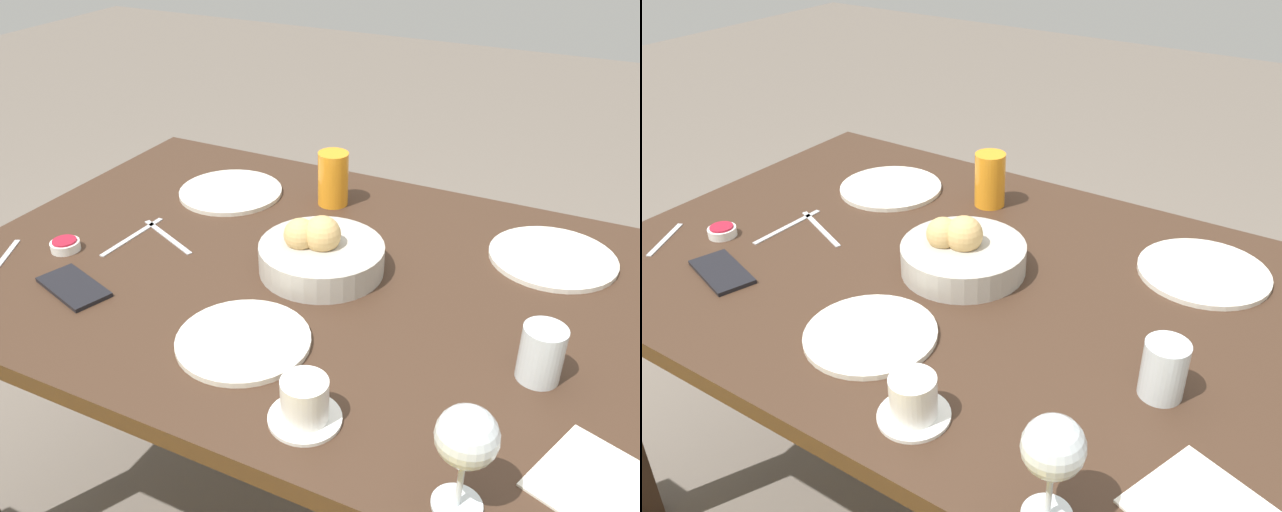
% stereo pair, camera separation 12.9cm
% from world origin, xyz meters
% --- Properties ---
extents(dining_table, '(1.40, 0.94, 0.73)m').
position_xyz_m(dining_table, '(0.00, 0.00, 0.64)').
color(dining_table, '#3D281C').
rests_on(dining_table, ground_plane).
extents(bread_basket, '(0.24, 0.24, 0.11)m').
position_xyz_m(bread_basket, '(0.00, -0.01, 0.76)').
color(bread_basket, '#B2ADA3').
rests_on(bread_basket, dining_table).
extents(plate_near_left, '(0.25, 0.25, 0.01)m').
position_xyz_m(plate_near_left, '(-0.39, -0.25, 0.73)').
color(plate_near_left, silver).
rests_on(plate_near_left, dining_table).
extents(plate_near_right, '(0.24, 0.24, 0.01)m').
position_xyz_m(plate_near_right, '(0.34, -0.22, 0.73)').
color(plate_near_right, silver).
rests_on(plate_near_right, dining_table).
extents(plate_far_center, '(0.22, 0.22, 0.01)m').
position_xyz_m(plate_far_center, '(0.01, 0.25, 0.73)').
color(plate_far_center, silver).
rests_on(plate_far_center, dining_table).
extents(juice_glass, '(0.07, 0.07, 0.12)m').
position_xyz_m(juice_glass, '(0.11, -0.28, 0.79)').
color(juice_glass, orange).
rests_on(juice_glass, dining_table).
extents(water_tumbler, '(0.07, 0.07, 0.09)m').
position_xyz_m(water_tumbler, '(-0.43, 0.12, 0.77)').
color(water_tumbler, silver).
rests_on(water_tumbler, dining_table).
extents(wine_glass, '(0.08, 0.08, 0.16)m').
position_xyz_m(wine_glass, '(-0.39, 0.41, 0.84)').
color(wine_glass, silver).
rests_on(wine_glass, dining_table).
extents(coffee_cup, '(0.11, 0.11, 0.07)m').
position_xyz_m(coffee_cup, '(-0.16, 0.36, 0.76)').
color(coffee_cup, white).
rests_on(coffee_cup, dining_table).
extents(jam_bowl_berry, '(0.06, 0.06, 0.02)m').
position_xyz_m(jam_bowl_berry, '(0.50, 0.15, 0.74)').
color(jam_bowl_berry, white).
rests_on(jam_bowl_berry, dining_table).
extents(fork_silver, '(0.17, 0.08, 0.00)m').
position_xyz_m(fork_silver, '(0.35, 0.02, 0.73)').
color(fork_silver, '#B7B7BC').
rests_on(fork_silver, dining_table).
extents(knife_silver, '(0.02, 0.18, 0.00)m').
position_xyz_m(knife_silver, '(0.41, 0.05, 0.73)').
color(knife_silver, '#B7B7BC').
rests_on(knife_silver, dining_table).
extents(spoon_coffee, '(0.07, 0.13, 0.00)m').
position_xyz_m(spoon_coffee, '(0.58, 0.23, 0.73)').
color(spoon_coffee, '#B7B7BC').
rests_on(spoon_coffee, dining_table).
extents(napkin, '(0.19, 0.19, 0.00)m').
position_xyz_m(napkin, '(-0.55, 0.30, 0.73)').
color(napkin, silver).
rests_on(napkin, dining_table).
extents(cell_phone, '(0.17, 0.12, 0.01)m').
position_xyz_m(cell_phone, '(0.38, 0.25, 0.73)').
color(cell_phone, black).
rests_on(cell_phone, dining_table).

